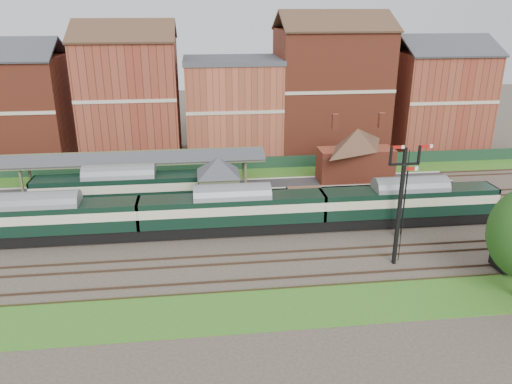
{
  "coord_description": "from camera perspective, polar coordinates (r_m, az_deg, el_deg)",
  "views": [
    {
      "loc": [
        -4.76,
        -39.84,
        18.81
      ],
      "look_at": [
        0.3,
        2.0,
        3.0
      ],
      "focal_mm": 35.0,
      "sensor_mm": 36.0,
      "label": 1
    }
  ],
  "objects": [
    {
      "name": "ground",
      "position": [
        44.31,
        -0.07,
        -4.55
      ],
      "size": [
        160.0,
        160.0,
        0.0
      ],
      "primitive_type": "plane",
      "color": "#473D33",
      "rests_on": "ground"
    },
    {
      "name": "grass_back",
      "position": [
        59.11,
        -1.92,
        2.03
      ],
      "size": [
        90.0,
        4.5,
        0.06
      ],
      "primitive_type": "cube",
      "color": "#2D6619",
      "rests_on": "ground"
    },
    {
      "name": "grass_front",
      "position": [
        33.92,
        2.4,
        -13.08
      ],
      "size": [
        90.0,
        5.0,
        0.06
      ],
      "primitive_type": "cube",
      "color": "#2D6619",
      "rests_on": "ground"
    },
    {
      "name": "fence",
      "position": [
        60.78,
        -2.1,
        3.26
      ],
      "size": [
        90.0,
        0.12,
        1.5
      ],
      "primitive_type": "cube",
      "color": "#193823",
      "rests_on": "ground"
    },
    {
      "name": "platform",
      "position": [
        52.86,
        -6.73,
        0.15
      ],
      "size": [
        55.0,
        3.4,
        1.0
      ],
      "primitive_type": "cube",
      "color": "#2D2D2D",
      "rests_on": "ground"
    },
    {
      "name": "signal_box",
      "position": [
        45.87,
        -4.28,
        0.59
      ],
      "size": [
        5.4,
        5.4,
        6.0
      ],
      "color": "#617654",
      "rests_on": "ground"
    },
    {
      "name": "brick_hut",
      "position": [
        47.56,
        5.45,
        -1.27
      ],
      "size": [
        3.2,
        2.64,
        2.94
      ],
      "color": "maroon",
      "rests_on": "ground"
    },
    {
      "name": "station_building",
      "position": [
        54.41,
        11.36,
        4.31
      ],
      "size": [
        8.1,
        8.1,
        5.9
      ],
      "color": "brown",
      "rests_on": "platform"
    },
    {
      "name": "canopy",
      "position": [
        51.97,
        -13.55,
        4.09
      ],
      "size": [
        26.0,
        3.89,
        4.08
      ],
      "color": "#535837",
      "rests_on": "platform"
    },
    {
      "name": "semaphore_bracket",
      "position": [
        43.33,
        16.35,
        0.6
      ],
      "size": [
        3.6,
        0.25,
        8.18
      ],
      "color": "black",
      "rests_on": "ground"
    },
    {
      "name": "semaphore_siding",
      "position": [
        38.88,
        16.04,
        -2.43
      ],
      "size": [
        1.23,
        0.25,
        8.0
      ],
      "color": "black",
      "rests_on": "ground"
    },
    {
      "name": "town_backdrop",
      "position": [
        66.07,
        -2.85,
        10.24
      ],
      "size": [
        69.0,
        10.0,
        16.0
      ],
      "color": "brown",
      "rests_on": "ground"
    },
    {
      "name": "dmu_train",
      "position": [
        43.26,
        -2.71,
        -2.09
      ],
      "size": [
        47.82,
        2.52,
        3.67
      ],
      "color": "black",
      "rests_on": "ground"
    },
    {
      "name": "platform_railcar",
      "position": [
        49.8,
        -15.2,
        0.35
      ],
      "size": [
        16.35,
        2.58,
        3.77
      ],
      "color": "black",
      "rests_on": "ground"
    }
  ]
}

